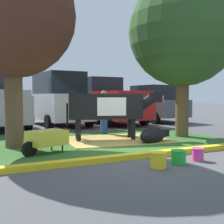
{
  "coord_description": "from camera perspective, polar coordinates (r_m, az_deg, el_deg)",
  "views": [
    {
      "loc": [
        -3.87,
        -6.45,
        1.42
      ],
      "look_at": [
        0.48,
        2.14,
        0.9
      ],
      "focal_mm": 47.44,
      "sensor_mm": 36.0,
      "label": 1
    }
  ],
  "objects": [
    {
      "name": "ground_plane",
      "position": [
        7.66,
        4.09,
        -7.6
      ],
      "size": [
        80.0,
        80.0,
        0.0
      ],
      "primitive_type": "plane",
      "color": "#4C4C4F"
    },
    {
      "name": "grass_island",
      "position": [
        9.27,
        -0.83,
        -5.66
      ],
      "size": [
        7.36,
        4.79,
        0.02
      ],
      "primitive_type": "cube",
      "color": "#2D5B23",
      "rests_on": "ground"
    },
    {
      "name": "curb_yellow",
      "position": [
        7.1,
        8.31,
        -7.99
      ],
      "size": [
        8.56,
        0.24,
        0.12
      ],
      "primitive_type": "cube",
      "color": "yellow",
      "rests_on": "ground"
    },
    {
      "name": "hay_bedding",
      "position": [
        9.46,
        0.82,
        -5.38
      ],
      "size": [
        3.42,
        2.7,
        0.04
      ],
      "primitive_type": "cube",
      "rotation": [
        0.0,
        0.0,
        -0.1
      ],
      "color": "tan",
      "rests_on": "ground"
    },
    {
      "name": "shade_tree_left",
      "position": [
        8.73,
        -18.68,
        17.25
      ],
      "size": [
        3.42,
        3.42,
        5.32
      ],
      "color": "brown",
      "rests_on": "ground"
    },
    {
      "name": "shade_tree_right",
      "position": [
        10.75,
        13.52,
        14.68
      ],
      "size": [
        3.72,
        3.72,
        5.48
      ],
      "color": "brown",
      "rests_on": "ground"
    },
    {
      "name": "cow_holstein",
      "position": [
        9.43,
        -0.67,
        1.04
      ],
      "size": [
        3.06,
        1.33,
        1.54
      ],
      "color": "black",
      "rests_on": "ground"
    },
    {
      "name": "calf_lying",
      "position": [
        9.0,
        8.0,
        -4.48
      ],
      "size": [
        1.33,
        0.82,
        0.48
      ],
      "color": "black",
      "rests_on": "ground"
    },
    {
      "name": "person_handler",
      "position": [
        10.83,
        -1.57,
        0.18
      ],
      "size": [
        0.52,
        0.34,
        1.62
      ],
      "color": "#23478C",
      "rests_on": "ground"
    },
    {
      "name": "wheelbarrow",
      "position": [
        7.42,
        -12.57,
        -4.98
      ],
      "size": [
        1.59,
        1.0,
        0.63
      ],
      "color": "gold",
      "rests_on": "ground"
    },
    {
      "name": "bucket_yellow",
      "position": [
        5.98,
        8.93,
        -9.04
      ],
      "size": [
        0.34,
        0.34,
        0.32
      ],
      "color": "yellow",
      "rests_on": "ground"
    },
    {
      "name": "bucket_green",
      "position": [
        6.36,
        12.71,
        -8.42
      ],
      "size": [
        0.33,
        0.33,
        0.3
      ],
      "color": "green",
      "rests_on": "ground"
    },
    {
      "name": "bucket_pink",
      "position": [
        6.8,
        16.22,
        -7.81
      ],
      "size": [
        0.28,
        0.28,
        0.28
      ],
      "color": "#EA3893",
      "rests_on": "ground"
    },
    {
      "name": "suv_black",
      "position": [
        14.53,
        -10.33,
        2.45
      ],
      "size": [
        2.27,
        4.68,
        2.52
      ],
      "color": "silver",
      "rests_on": "ground"
    },
    {
      "name": "pickup_truck_maroon",
      "position": [
        15.41,
        -0.83,
        1.95
      ],
      "size": [
        2.39,
        5.48,
        2.42
      ],
      "color": "red",
      "rests_on": "ground"
    },
    {
      "name": "sedan_silver",
      "position": [
        16.82,
        7.77,
        1.57
      ],
      "size": [
        2.17,
        4.47,
        2.02
      ],
      "color": "#4C5156",
      "rests_on": "ground"
    }
  ]
}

